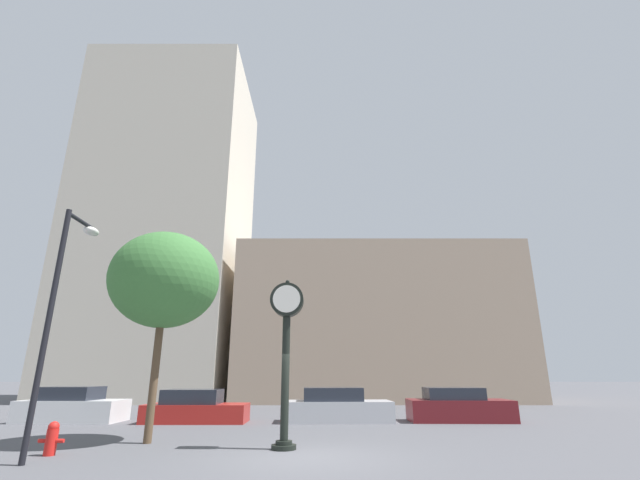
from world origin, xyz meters
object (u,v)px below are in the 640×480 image
(bare_tree, at_px, (165,280))
(street_clock, at_px, (286,333))
(fire_hydrant_near, at_px, (52,438))
(street_lamp_left, at_px, (64,288))
(car_red, at_px, (195,408))
(car_maroon, at_px, (458,407))
(car_white, at_px, (72,407))
(car_silver, at_px, (337,407))

(bare_tree, bearing_deg, street_clock, -14.27)
(fire_hydrant_near, bearing_deg, street_lamp_left, -82.47)
(street_lamp_left, height_order, bare_tree, bare_tree)
(car_red, xyz_separation_m, bare_tree, (0.18, -5.60, 4.34))
(street_clock, xyz_separation_m, bare_tree, (-4.11, 1.04, 1.79))
(car_maroon, relative_size, bare_tree, 0.68)
(car_white, xyz_separation_m, car_maroon, (16.59, 0.14, -0.01))
(bare_tree, bearing_deg, car_red, 91.89)
(car_silver, distance_m, bare_tree, 9.31)
(car_white, relative_size, car_silver, 0.92)
(street_clock, bearing_deg, street_lamp_left, -163.17)
(street_lamp_left, bearing_deg, street_clock, 16.83)
(car_red, relative_size, car_silver, 0.92)
(street_clock, distance_m, car_white, 12.09)
(street_lamp_left, bearing_deg, fire_hydrant_near, 97.53)
(street_clock, height_order, car_white, street_clock)
(car_white, xyz_separation_m, fire_hydrant_near, (3.83, -7.76, -0.20))
(car_red, bearing_deg, car_white, 177.42)
(car_white, relative_size, fire_hydrant_near, 5.33)
(street_clock, relative_size, street_lamp_left, 0.76)
(car_white, distance_m, bare_tree, 9.10)
(fire_hydrant_near, xyz_separation_m, bare_tree, (1.70, 1.95, 4.49))
(bare_tree, bearing_deg, car_silver, 45.24)
(car_maroon, height_order, fire_hydrant_near, car_maroon)
(car_white, height_order, street_lamp_left, street_lamp_left)
(street_clock, xyz_separation_m, fire_hydrant_near, (-5.81, -0.91, -2.70))
(car_red, bearing_deg, car_silver, 2.11)
(street_clock, bearing_deg, fire_hydrant_near, -171.09)
(car_red, bearing_deg, fire_hydrant_near, -101.75)
(street_clock, relative_size, car_maroon, 1.07)
(fire_hydrant_near, xyz_separation_m, street_lamp_left, (0.11, -0.81, 3.69))
(fire_hydrant_near, distance_m, bare_tree, 5.18)
(car_white, bearing_deg, car_silver, 1.79)
(car_silver, relative_size, street_lamp_left, 0.75)
(car_white, relative_size, bare_tree, 0.66)
(car_white, distance_m, street_lamp_left, 10.06)
(car_white, relative_size, street_lamp_left, 0.69)
(street_clock, bearing_deg, car_white, 144.59)
(car_white, relative_size, car_maroon, 0.97)
(car_silver, bearing_deg, car_red, -179.84)
(street_clock, relative_size, fire_hydrant_near, 5.86)
(car_red, bearing_deg, bare_tree, -88.50)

